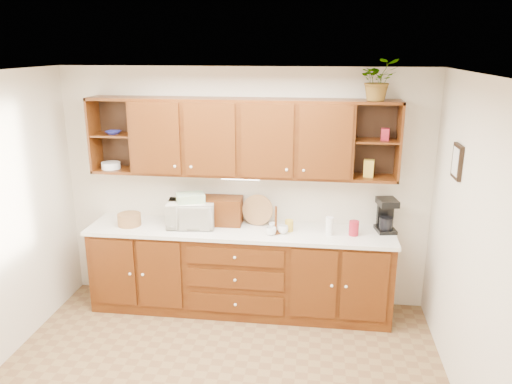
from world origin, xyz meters
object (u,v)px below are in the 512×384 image
(microwave, at_px, (191,214))
(bread_box, at_px, (223,211))
(potted_plant, at_px, (378,80))
(coffee_maker, at_px, (386,215))

(microwave, distance_m, bread_box, 0.34)
(potted_plant, bearing_deg, microwave, -178.03)
(bread_box, distance_m, potted_plant, 2.09)
(microwave, height_order, potted_plant, potted_plant)
(bread_box, height_order, potted_plant, potted_plant)
(coffee_maker, distance_m, potted_plant, 1.39)
(bread_box, relative_size, potted_plant, 1.06)
(microwave, relative_size, bread_box, 1.18)
(microwave, xyz_separation_m, coffee_maker, (2.05, 0.13, 0.03))
(potted_plant, bearing_deg, coffee_maker, 20.97)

